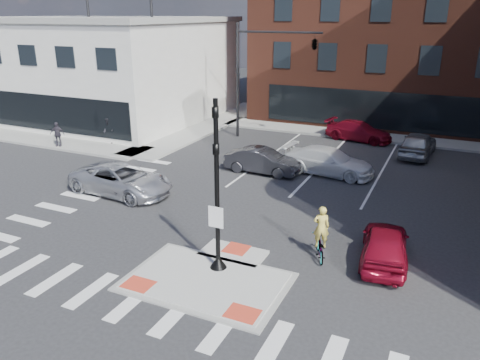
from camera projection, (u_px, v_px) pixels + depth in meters
The scene contains 18 objects.
ground at pixel (213, 275), 16.24m from camera, with size 120.00×120.00×0.00m, color #28282B.
refuge_island at pixel (210, 278), 16.00m from camera, with size 5.40×4.65×0.13m.
sidewalk_nw at pixel (114, 131), 35.90m from camera, with size 23.50×20.50×0.15m.
sidewalk_n at pixel (392, 138), 33.81m from camera, with size 26.00×3.00×0.15m, color gray.
building_nw at pixel (97, 66), 40.58m from camera, with size 20.40×16.40×14.40m.
building_n at pixel (419, 23), 39.74m from camera, with size 24.40×18.40×15.50m.
building_far_left at pixel (373, 42), 60.55m from camera, with size 10.00×12.00×10.00m, color slate.
signal_pole at pixel (217, 209), 15.78m from camera, with size 0.60×0.60×5.98m.
mast_arm_signal at pixel (293, 51), 30.89m from camera, with size 6.10×2.24×8.00m.
silver_suv at pixel (121, 180), 23.35m from camera, with size 2.48×5.38×1.50m, color silver.
red_sedan at pixel (385, 245), 16.92m from camera, with size 1.63×4.04×1.38m, color maroon.
white_pickup at pixel (329, 161), 26.24m from camera, with size 2.07×5.10×1.48m, color white.
bg_car_dark at pixel (263, 161), 26.45m from camera, with size 1.48×4.25×1.40m, color #28282D.
bg_car_silver at pixel (418, 144), 29.54m from camera, with size 1.86×4.62×1.57m, color #A3A6AA.
bg_car_red at pixel (359, 131), 33.21m from camera, with size 1.91×4.70×1.36m, color maroon.
cyclist at pixel (320, 241), 17.21m from camera, with size 1.12×1.70×2.06m.
pedestrian_a at pixel (109, 131), 31.83m from camera, with size 0.87×0.68×1.79m, color black.
pedestrian_b at pixel (57, 134), 31.21m from camera, with size 0.96×0.40×1.64m, color #312D37.
Camera 1 is at (6.80, -12.46, 8.60)m, focal length 35.00 mm.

